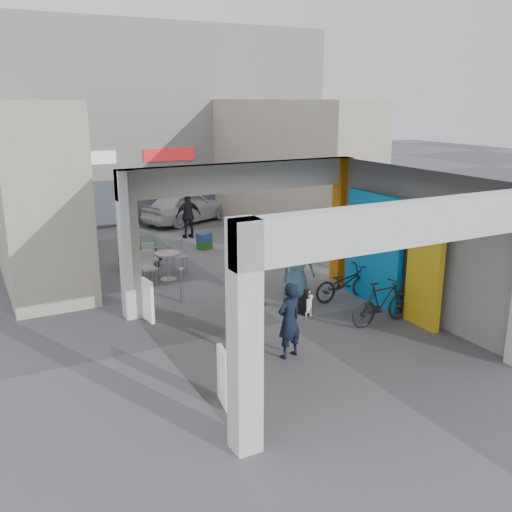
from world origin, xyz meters
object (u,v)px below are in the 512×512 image
white_van (187,206)px  produce_stand (140,257)px  man_crates (188,216)px  bicycle_front (344,283)px  man_elderly (298,265)px  man_with_dog (289,320)px  bicycle_rear (382,302)px  man_back_turned (252,312)px  cafe_set (161,266)px  border_collie (306,304)px

white_van → produce_stand: bearing=125.2°
man_crates → bicycle_front: bearing=95.2°
man_elderly → bicycle_front: size_ratio=1.07×
man_with_dog → man_crates: man_crates is taller
bicycle_front → bicycle_rear: (-0.20, -1.75, 0.07)m
man_with_dog → man_back_turned: 0.80m
cafe_set → bicycle_front: 5.38m
produce_stand → man_back_turned: (0.29, -6.99, 0.53)m
produce_stand → man_with_dog: man_with_dog is taller
man_back_turned → white_van: (3.37, 12.50, -0.16)m
bicycle_front → bicycle_rear: size_ratio=0.99×
bicycle_front → white_van: (-0.13, 10.85, 0.23)m
produce_stand → man_with_dog: bearing=-108.1°
man_elderly → produce_stand: bearing=127.4°
man_back_turned → bicycle_rear: bearing=-25.5°
man_elderly → man_crates: man_elderly is taller
man_crates → bicycle_front: man_crates is taller
produce_stand → man_crates: 3.97m
produce_stand → bicycle_front: (3.79, -5.35, 0.14)m
bicycle_front → bicycle_rear: bearing=173.1°
border_collie → white_van: size_ratio=0.17×
border_collie → man_elderly: size_ratio=0.38×
man_back_turned → man_elderly: man_elderly is taller
man_back_turned → border_collie: bearing=6.3°
man_with_dog → bicycle_front: (2.99, 2.26, -0.33)m
cafe_set → bicycle_front: cafe_set is taller
border_collie → man_with_dog: man_with_dog is taller
produce_stand → man_with_dog: size_ratio=0.77×
man_elderly → white_van: 10.26m
produce_stand → white_van: 6.62m
man_with_dog → bicycle_front: man_with_dog is taller
man_elderly → white_van: size_ratio=0.46×
cafe_set → man_crates: (2.49, 4.20, 0.51)m
cafe_set → man_elderly: (2.57, -3.38, 0.57)m
man_elderly → bicycle_rear: (0.81, -2.39, -0.39)m
border_collie → produce_stand: bearing=96.8°
man_back_turned → man_crates: bearing=52.5°
man_back_turned → man_elderly: (2.49, 2.28, 0.07)m
produce_stand → man_back_turned: size_ratio=0.71×
man_elderly → white_van: bearing=91.9°
border_collie → bicycle_front: bearing=2.2°
man_crates → man_with_dog: bearing=77.3°
cafe_set → white_van: (3.45, 6.84, 0.34)m
bicycle_rear → white_van: bearing=-2.0°
man_crates → bicycle_front: (1.09, -8.21, -0.39)m
border_collie → man_back_turned: bearing=-165.2°
man_with_dog → produce_stand: bearing=-96.6°
man_crates → white_van: size_ratio=0.42×
border_collie → bicycle_front: 1.52m
cafe_set → white_van: bearing=63.3°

